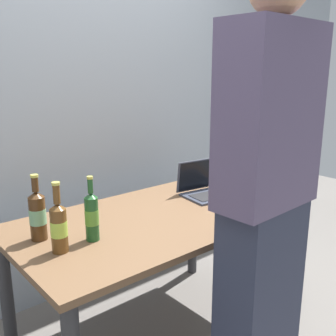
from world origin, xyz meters
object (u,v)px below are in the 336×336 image
object	(u,v)px
laptop	(207,188)
beer_bottle_green	(38,214)
beer_bottle_brown	(92,216)
person_figure	(265,199)
beer_bottle_dark	(59,226)

from	to	relation	value
laptop	beer_bottle_green	world-z (taller)	beer_bottle_green
beer_bottle_brown	beer_bottle_green	world-z (taller)	beer_bottle_green
laptop	person_figure	xyz separation A→B (m)	(-0.46, -0.75, 0.22)
laptop	person_figure	distance (m)	0.91
person_figure	beer_bottle_dark	bearing A→B (deg)	134.46
laptop	beer_bottle_green	distance (m)	1.07
beer_bottle_green	person_figure	bearing A→B (deg)	-52.09
beer_bottle_green	beer_bottle_dark	bearing A→B (deg)	-84.38
beer_bottle_brown	beer_bottle_dark	xyz separation A→B (m)	(-0.17, -0.01, -0.00)
beer_bottle_green	person_figure	xyz separation A→B (m)	(0.61, -0.79, 0.14)
laptop	beer_bottle_dark	size ratio (longest dim) A/B	1.15
beer_bottle_green	beer_bottle_brown	bearing A→B (deg)	-42.23
person_figure	laptop	bearing A→B (deg)	58.72
beer_bottle_dark	beer_bottle_green	bearing A→B (deg)	95.62
laptop	beer_bottle_brown	bearing A→B (deg)	-171.52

